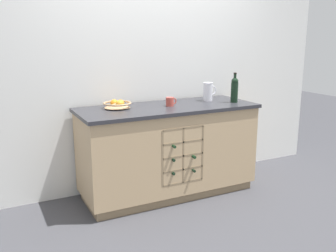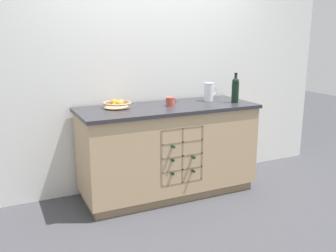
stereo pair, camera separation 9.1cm
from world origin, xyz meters
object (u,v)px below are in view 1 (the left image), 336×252
(white_pitcher, at_px, (208,91))
(standing_wine_bottle, at_px, (234,89))
(fruit_bowl, at_px, (117,104))
(ceramic_mug, at_px, (170,102))

(white_pitcher, bearing_deg, standing_wine_bottle, -46.88)
(fruit_bowl, distance_m, standing_wine_bottle, 1.24)
(standing_wine_bottle, bearing_deg, white_pitcher, 133.12)
(fruit_bowl, xyz_separation_m, ceramic_mug, (0.51, -0.12, 0.00))
(white_pitcher, bearing_deg, ceramic_mug, -169.05)
(ceramic_mug, bearing_deg, standing_wine_bottle, -8.81)
(white_pitcher, height_order, ceramic_mug, white_pitcher)
(white_pitcher, distance_m, standing_wine_bottle, 0.29)
(ceramic_mug, bearing_deg, fruit_bowl, 166.43)
(white_pitcher, relative_size, standing_wine_bottle, 0.64)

